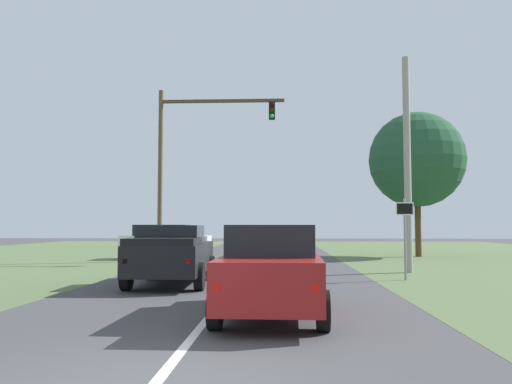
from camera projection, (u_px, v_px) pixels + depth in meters
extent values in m
plane|color=#424244|center=(237.00, 282.00, 17.26)|extent=(120.00, 120.00, 0.00)
cube|color=white|center=(159.00, 379.00, 6.30)|extent=(0.16, 40.83, 0.01)
cube|color=maroon|center=(272.00, 276.00, 10.75)|extent=(2.00, 4.99, 0.88)
cube|color=black|center=(273.00, 239.00, 11.05)|extent=(1.73, 3.11, 0.60)
cube|color=red|center=(217.00, 288.00, 8.38)|extent=(0.14, 0.06, 0.12)
cube|color=red|center=(315.00, 288.00, 8.27)|extent=(0.14, 0.06, 0.12)
cylinder|color=black|center=(235.00, 289.00, 12.32)|extent=(0.24, 0.72, 0.72)
cylinder|color=black|center=(316.00, 289.00, 12.18)|extent=(0.24, 0.72, 0.72)
cylinder|color=black|center=(215.00, 309.00, 9.26)|extent=(0.24, 0.72, 0.72)
cylinder|color=black|center=(323.00, 311.00, 9.13)|extent=(0.24, 0.72, 0.72)
cube|color=black|center=(172.00, 257.00, 16.45)|extent=(2.23, 4.97, 0.88)
cube|color=black|center=(171.00, 234.00, 16.26)|extent=(1.88, 1.92, 0.56)
cube|color=black|center=(163.00, 241.00, 14.97)|extent=(2.03, 1.93, 0.20)
cube|color=red|center=(125.00, 261.00, 14.05)|extent=(0.14, 0.06, 0.12)
cube|color=red|center=(188.00, 261.00, 14.03)|extent=(0.14, 0.06, 0.12)
cylinder|color=black|center=(150.00, 268.00, 17.96)|extent=(0.27, 0.81, 0.80)
cylinder|color=black|center=(210.00, 268.00, 17.93)|extent=(0.27, 0.81, 0.80)
cylinder|color=black|center=(126.00, 276.00, 14.92)|extent=(0.27, 0.81, 0.80)
cylinder|color=black|center=(199.00, 276.00, 14.89)|extent=(0.27, 0.81, 0.80)
cylinder|color=brown|center=(160.00, 175.00, 27.52)|extent=(0.24, 0.24, 8.96)
cube|color=#4C3D2B|center=(222.00, 101.00, 27.62)|extent=(6.49, 0.16, 0.16)
cube|color=black|center=(272.00, 111.00, 27.45)|extent=(0.32, 0.28, 0.90)
sphere|color=black|center=(272.00, 105.00, 27.32)|extent=(0.22, 0.22, 0.22)
sphere|color=black|center=(272.00, 110.00, 27.30)|extent=(0.22, 0.22, 0.22)
sphere|color=#1ED83F|center=(272.00, 116.00, 27.28)|extent=(0.22, 0.22, 0.22)
cylinder|color=gray|center=(405.00, 239.00, 17.81)|extent=(0.08, 0.08, 2.76)
cube|color=white|center=(405.00, 209.00, 17.85)|extent=(0.60, 0.03, 0.44)
cube|color=black|center=(405.00, 209.00, 17.83)|extent=(0.52, 0.01, 0.36)
cylinder|color=#4C351E|center=(418.00, 226.00, 31.39)|extent=(0.36, 0.36, 3.66)
sphere|color=#224D31|center=(417.00, 160.00, 31.64)|extent=(5.69, 5.69, 5.69)
cube|color=silver|center=(166.00, 244.00, 29.09)|extent=(4.81, 1.98, 0.95)
cube|color=black|center=(162.00, 230.00, 29.15)|extent=(2.89, 1.73, 0.60)
cube|color=red|center=(207.00, 244.00, 28.21)|extent=(0.06, 0.14, 0.12)
cube|color=red|center=(211.00, 243.00, 29.79)|extent=(0.06, 0.14, 0.12)
cylinder|color=black|center=(135.00, 254.00, 28.16)|extent=(0.68, 0.24, 0.68)
cylinder|color=black|center=(144.00, 252.00, 30.09)|extent=(0.68, 0.24, 0.68)
cylinder|color=black|center=(190.00, 254.00, 28.04)|extent=(0.68, 0.24, 0.68)
cylinder|color=black|center=(196.00, 252.00, 29.97)|extent=(0.68, 0.24, 0.68)
cylinder|color=#9E998E|center=(407.00, 164.00, 20.88)|extent=(0.28, 0.28, 8.59)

